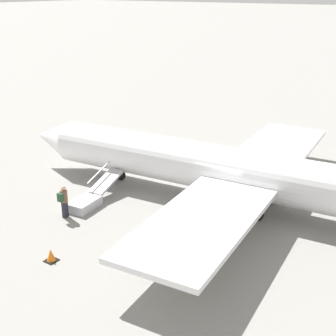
{
  "coord_description": "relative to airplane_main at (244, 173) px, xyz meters",
  "views": [
    {
      "loc": [
        -10.47,
        20.63,
        10.96
      ],
      "look_at": [
        3.07,
        1.13,
        1.73
      ],
      "focal_mm": 50.0,
      "sensor_mm": 36.0,
      "label": 1
    }
  ],
  "objects": [
    {
      "name": "traffic_cone_near_stairs",
      "position": [
        4.32,
        9.44,
        -1.69
      ],
      "size": [
        0.52,
        0.52,
        0.57
      ],
      "color": "black",
      "rests_on": "ground"
    },
    {
      "name": "passenger",
      "position": [
        6.82,
        6.25,
        -0.95
      ],
      "size": [
        0.36,
        0.55,
        1.74
      ],
      "rotation": [
        0.0,
        0.0,
        -1.46
      ],
      "color": "#23232D",
      "rests_on": "ground"
    },
    {
      "name": "ground_plane",
      "position": [
        0.87,
        0.09,
        -1.95
      ],
      "size": [
        600.0,
        600.0,
        0.0
      ],
      "primitive_type": "plane",
      "color": "gray"
    },
    {
      "name": "boarding_stairs",
      "position": [
        6.77,
        4.53,
        -1.58
      ],
      "size": [
        1.45,
        4.1,
        1.65
      ],
      "rotation": [
        0.0,
        0.0,
        -1.46
      ],
      "color": "#B2B2B7",
      "rests_on": "ground"
    },
    {
      "name": "airplane_main",
      "position": [
        0.0,
        0.0,
        0.0
      ],
      "size": [
        27.19,
        20.54,
        6.52
      ],
      "rotation": [
        0.0,
        0.0,
        0.11
      ],
      "color": "white",
      "rests_on": "ground"
    }
  ]
}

